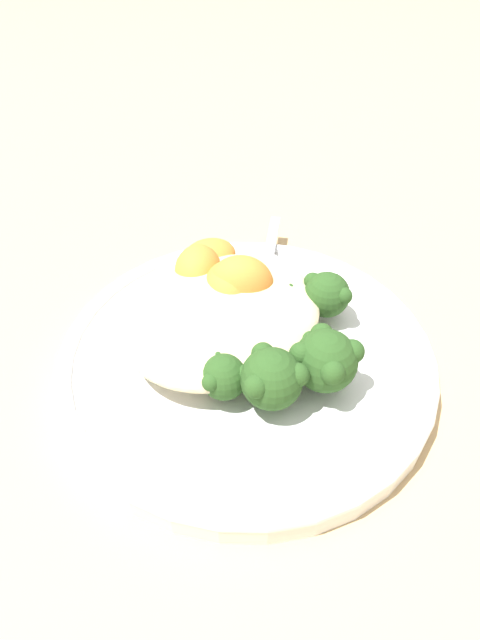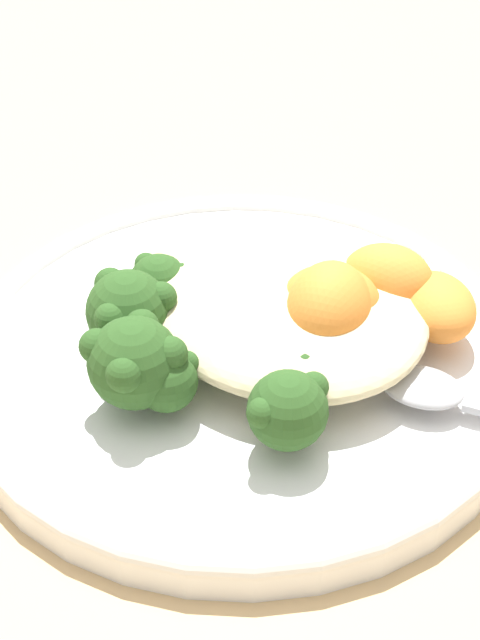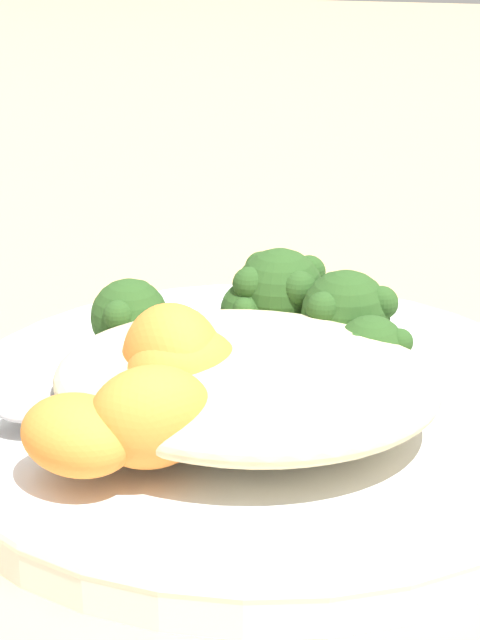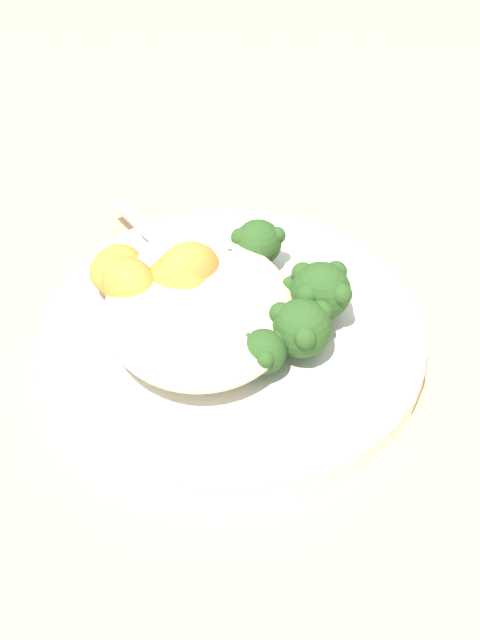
{
  "view_description": "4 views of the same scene",
  "coord_description": "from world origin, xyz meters",
  "px_view_note": "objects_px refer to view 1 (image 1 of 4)",
  "views": [
    {
      "loc": [
        -0.19,
        -0.17,
        0.28
      ],
      "look_at": [
        0.02,
        0.01,
        0.04
      ],
      "focal_mm": 28.0,
      "sensor_mm": 36.0,
      "label": 1
    },
    {
      "loc": [
        0.34,
        -0.24,
        0.36
      ],
      "look_at": [
        0.01,
        0.0,
        0.03
      ],
      "focal_mm": 60.0,
      "sensor_mm": 36.0,
      "label": 2
    },
    {
      "loc": [
        -0.08,
        0.4,
        0.22
      ],
      "look_at": [
        0.03,
        -0.02,
        0.05
      ],
      "focal_mm": 60.0,
      "sensor_mm": 36.0,
      "label": 3
    },
    {
      "loc": [
        -0.44,
        0.03,
        0.46
      ],
      "look_at": [
        0.0,
        -0.0,
        0.03
      ],
      "focal_mm": 50.0,
      "sensor_mm": 36.0,
      "label": 4
    }
  ],
  "objects_px": {
    "broccoli_stalk_2": "(305,356)",
    "broccoli_stalk_0": "(223,365)",
    "spoon": "(268,260)",
    "broccoli_stalk_3": "(297,348)",
    "sweet_potato_chunk_2": "(209,257)",
    "plate": "(244,352)",
    "sweet_potato_chunk_1": "(230,288)",
    "broccoli_stalk_1": "(264,372)",
    "sweet_potato_chunk_3": "(198,270)",
    "quinoa_mound": "(223,314)",
    "broccoli_stalk_5": "(254,313)",
    "sweet_potato_chunk_0": "(241,284)",
    "broccoli_stalk_4": "(312,301)"
  },
  "relations": [
    {
      "from": "broccoli_stalk_2",
      "to": "sweet_potato_chunk_0",
      "type": "distance_m",
      "value": 0.08
    },
    {
      "from": "sweet_potato_chunk_0",
      "to": "sweet_potato_chunk_2",
      "type": "xyz_separation_m",
      "value": [
        0.02,
        0.05,
        -0.01
      ]
    },
    {
      "from": "broccoli_stalk_0",
      "to": "spoon",
      "type": "height_order",
      "value": "broccoli_stalk_0"
    },
    {
      "from": "sweet_potato_chunk_0",
      "to": "sweet_potato_chunk_1",
      "type": "xyz_separation_m",
      "value": [
        -0.01,
        0.01,
        -0.0
      ]
    },
    {
      "from": "broccoli_stalk_4",
      "to": "sweet_potato_chunk_0",
      "type": "distance_m",
      "value": 0.06
    },
    {
      "from": "plate",
      "to": "broccoli_stalk_4",
      "type": "distance_m",
      "value": 0.07
    },
    {
      "from": "broccoli_stalk_2",
      "to": "broccoli_stalk_5",
      "type": "height_order",
      "value": "broccoli_stalk_2"
    },
    {
      "from": "broccoli_stalk_3",
      "to": "sweet_potato_chunk_3",
      "type": "height_order",
      "value": "sweet_potato_chunk_3"
    },
    {
      "from": "broccoli_stalk_3",
      "to": "broccoli_stalk_5",
      "type": "bearing_deg",
      "value": 146.72
    },
    {
      "from": "broccoli_stalk_3",
      "to": "broccoli_stalk_5",
      "type": "xyz_separation_m",
      "value": [
        0.01,
        0.05,
        -0.0
      ]
    },
    {
      "from": "broccoli_stalk_2",
      "to": "spoon",
      "type": "xyz_separation_m",
      "value": [
        0.09,
        0.1,
        -0.01
      ]
    },
    {
      "from": "sweet_potato_chunk_3",
      "to": "sweet_potato_chunk_0",
      "type": "bearing_deg",
      "value": -83.44
    },
    {
      "from": "quinoa_mound",
      "to": "broccoli_stalk_5",
      "type": "height_order",
      "value": "quinoa_mound"
    },
    {
      "from": "broccoli_stalk_0",
      "to": "broccoli_stalk_4",
      "type": "height_order",
      "value": "broccoli_stalk_4"
    },
    {
      "from": "quinoa_mound",
      "to": "sweet_potato_chunk_3",
      "type": "xyz_separation_m",
      "value": [
        0.02,
        0.05,
        0.0
      ]
    },
    {
      "from": "sweet_potato_chunk_2",
      "to": "broccoli_stalk_0",
      "type": "bearing_deg",
      "value": -132.48
    },
    {
      "from": "plate",
      "to": "sweet_potato_chunk_1",
      "type": "relative_size",
      "value": 5.66
    },
    {
      "from": "broccoli_stalk_0",
      "to": "sweet_potato_chunk_1",
      "type": "xyz_separation_m",
      "value": [
        0.06,
        0.05,
        0.01
      ]
    },
    {
      "from": "quinoa_mound",
      "to": "sweet_potato_chunk_0",
      "type": "xyz_separation_m",
      "value": [
        0.03,
        0.01,
        0.01
      ]
    },
    {
      "from": "broccoli_stalk_5",
      "to": "broccoli_stalk_3",
      "type": "bearing_deg",
      "value": -90.95
    },
    {
      "from": "broccoli_stalk_3",
      "to": "broccoli_stalk_4",
      "type": "height_order",
      "value": "broccoli_stalk_4"
    },
    {
      "from": "broccoli_stalk_1",
      "to": "broccoli_stalk_0",
      "type": "bearing_deg",
      "value": -145.38
    },
    {
      "from": "broccoli_stalk_1",
      "to": "broccoli_stalk_5",
      "type": "xyz_separation_m",
      "value": [
        0.05,
        0.05,
        -0.01
      ]
    },
    {
      "from": "broccoli_stalk_1",
      "to": "sweet_potato_chunk_0",
      "type": "height_order",
      "value": "sweet_potato_chunk_0"
    },
    {
      "from": "sweet_potato_chunk_0",
      "to": "sweet_potato_chunk_1",
      "type": "height_order",
      "value": "sweet_potato_chunk_0"
    },
    {
      "from": "broccoli_stalk_1",
      "to": "sweet_potato_chunk_3",
      "type": "height_order",
      "value": "broccoli_stalk_1"
    },
    {
      "from": "broccoli_stalk_2",
      "to": "broccoli_stalk_0",
      "type": "bearing_deg",
      "value": -147.63
    },
    {
      "from": "sweet_potato_chunk_0",
      "to": "sweet_potato_chunk_1",
      "type": "distance_m",
      "value": 0.01
    },
    {
      "from": "broccoli_stalk_2",
      "to": "sweet_potato_chunk_2",
      "type": "bearing_deg",
      "value": 149.4
    },
    {
      "from": "broccoli_stalk_0",
      "to": "sweet_potato_chunk_2",
      "type": "bearing_deg",
      "value": -176.51
    },
    {
      "from": "plate",
      "to": "spoon",
      "type": "height_order",
      "value": "spoon"
    },
    {
      "from": "broccoli_stalk_0",
      "to": "broccoli_stalk_2",
      "type": "height_order",
      "value": "broccoli_stalk_2"
    },
    {
      "from": "broccoli_stalk_3",
      "to": "sweet_potato_chunk_2",
      "type": "relative_size",
      "value": 2.16
    },
    {
      "from": "quinoa_mound",
      "to": "broccoli_stalk_2",
      "type": "distance_m",
      "value": 0.07
    },
    {
      "from": "sweet_potato_chunk_0",
      "to": "broccoli_stalk_3",
      "type": "bearing_deg",
      "value": -105.0
    },
    {
      "from": "broccoli_stalk_1",
      "to": "sweet_potato_chunk_1",
      "type": "xyz_separation_m",
      "value": [
        0.05,
        0.07,
        0.0
      ]
    },
    {
      "from": "broccoli_stalk_5",
      "to": "sweet_potato_chunk_3",
      "type": "height_order",
      "value": "sweet_potato_chunk_3"
    },
    {
      "from": "plate",
      "to": "broccoli_stalk_3",
      "type": "bearing_deg",
      "value": -74.89
    },
    {
      "from": "sweet_potato_chunk_0",
      "to": "plate",
      "type": "bearing_deg",
      "value": -136.49
    },
    {
      "from": "broccoli_stalk_3",
      "to": "sweet_potato_chunk_3",
      "type": "distance_m",
      "value": 0.11
    },
    {
      "from": "broccoli_stalk_5",
      "to": "sweet_potato_chunk_2",
      "type": "xyz_separation_m",
      "value": [
        0.03,
        0.07,
        0.0
      ]
    },
    {
      "from": "broccoli_stalk_5",
      "to": "plate",
      "type": "bearing_deg",
      "value": -150.96
    },
    {
      "from": "broccoli_stalk_1",
      "to": "sweet_potato_chunk_1",
      "type": "distance_m",
      "value": 0.09
    },
    {
      "from": "broccoli_stalk_0",
      "to": "spoon",
      "type": "bearing_deg",
      "value": 161.53
    },
    {
      "from": "quinoa_mound",
      "to": "broccoli_stalk_5",
      "type": "xyz_separation_m",
      "value": [
        0.02,
        -0.01,
        -0.0
      ]
    },
    {
      "from": "broccoli_stalk_1",
      "to": "sweet_potato_chunk_1",
      "type": "height_order",
      "value": "same"
    },
    {
      "from": "broccoli_stalk_1",
      "to": "sweet_potato_chunk_0",
      "type": "xyz_separation_m",
      "value": [
        0.06,
        0.07,
        0.0
      ]
    },
    {
      "from": "quinoa_mound",
      "to": "sweet_potato_chunk_3",
      "type": "height_order",
      "value": "sweet_potato_chunk_3"
    },
    {
      "from": "broccoli_stalk_1",
      "to": "broccoli_stalk_4",
      "type": "relative_size",
      "value": 0.98
    },
    {
      "from": "quinoa_mound",
      "to": "sweet_potato_chunk_3",
      "type": "distance_m",
      "value": 0.05
    }
  ]
}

